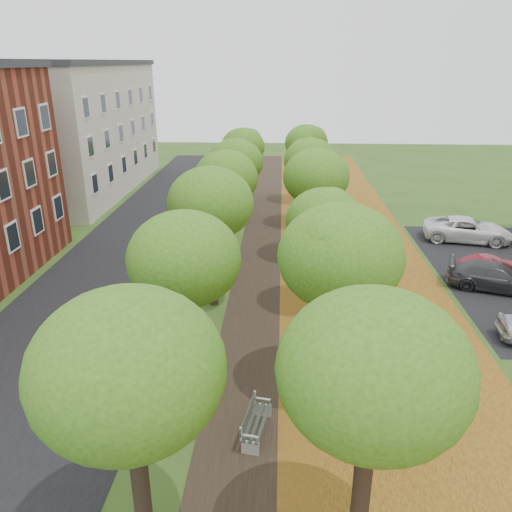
# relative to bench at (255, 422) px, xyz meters

# --- Properties ---
(street_asphalt) EXTENTS (8.00, 70.00, 0.01)m
(street_asphalt) POSITION_rel_bench_xyz_m (-7.62, 11.41, -0.45)
(street_asphalt) COLOR black
(street_asphalt) RESTS_ON ground
(footpath) EXTENTS (3.20, 70.00, 0.01)m
(footpath) POSITION_rel_bench_xyz_m (-0.12, 11.41, -0.45)
(footpath) COLOR black
(footpath) RESTS_ON ground
(leaf_verge) EXTENTS (7.50, 70.00, 0.01)m
(leaf_verge) POSITION_rel_bench_xyz_m (4.88, 11.41, -0.45)
(leaf_verge) COLOR #AB6D1F
(leaf_verge) RESTS_ON ground
(tree_row_west) EXTENTS (3.58, 33.58, 5.87)m
(tree_row_west) POSITION_rel_bench_xyz_m (-2.32, 11.41, 3.87)
(tree_row_west) COLOR black
(tree_row_west) RESTS_ON ground
(tree_row_east) EXTENTS (3.58, 33.58, 5.87)m
(tree_row_east) POSITION_rel_bench_xyz_m (2.48, 11.41, 3.87)
(tree_row_east) COLOR black
(tree_row_east) RESTS_ON ground
(building_cream) EXTENTS (10.30, 20.30, 10.40)m
(building_cream) POSITION_rel_bench_xyz_m (-17.12, 29.41, 4.76)
(building_cream) COLOR beige
(building_cream) RESTS_ON ground
(bench) EXTENTS (0.85, 1.90, 0.87)m
(bench) POSITION_rel_bench_xyz_m (0.00, 0.00, 0.00)
(bench) COLOR #242D25
(bench) RESTS_ON ground
(car_red) EXTENTS (3.82, 1.69, 1.22)m
(car_red) POSITION_rel_bench_xyz_m (11.26, 11.70, 0.16)
(car_red) COLOR maroon
(car_red) RESTS_ON ground
(car_grey) EXTENTS (4.79, 3.10, 1.29)m
(car_grey) POSITION_rel_bench_xyz_m (11.03, 10.65, 0.20)
(car_grey) COLOR #37383D
(car_grey) RESTS_ON ground
(car_white) EXTENTS (5.53, 3.32, 1.44)m
(car_white) POSITION_rel_bench_xyz_m (12.06, 17.73, 0.27)
(car_white) COLOR white
(car_white) RESTS_ON ground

